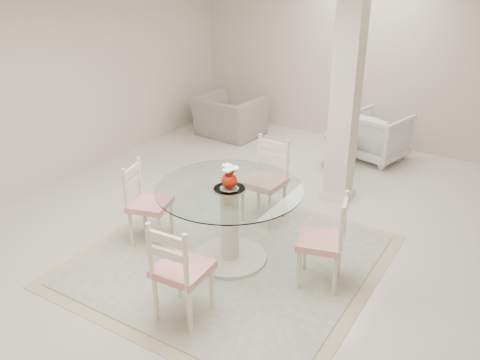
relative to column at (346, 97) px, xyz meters
The scene contains 13 objects.
ground 1.94m from the column, 111.04° to the right, with size 7.00×7.00×0.00m, color silver.
room_shell 1.48m from the column, 111.04° to the right, with size 6.02×7.02×2.71m.
column is the anchor object (origin of this frame).
area_rug 2.45m from the column, 101.07° to the right, with size 2.90×2.90×0.02m.
dining_table 2.24m from the column, 101.07° to the right, with size 1.46×1.46×0.84m.
red_vase 2.08m from the column, 101.05° to the right, with size 0.19×0.17×0.24m.
dining_chair_east 2.12m from the column, 71.74° to the right, with size 0.51×0.51×1.04m.
dining_chair_north 1.36m from the column, 117.55° to the right, with size 0.46×0.46×1.10m.
dining_chair_west 2.69m from the column, 123.01° to the right, with size 0.50×0.50×1.02m.
dining_chair_south 3.13m from the column, 94.95° to the right, with size 0.45×0.46×1.08m.
recliner_taupe 3.00m from the column, 153.03° to the left, with size 1.08×0.95×0.70m, color gray.
armchair_white 1.85m from the column, 89.77° to the left, with size 0.79×0.82×0.74m, color silver.
side_table 1.51m from the column, 111.37° to the left, with size 0.49×0.49×0.51m.
Camera 1 is at (2.55, -4.48, 2.99)m, focal length 38.00 mm.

